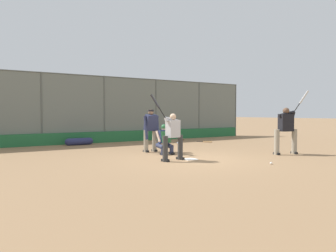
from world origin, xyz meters
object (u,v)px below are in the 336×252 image
at_px(umpire_home, 151,129).
at_px(catcher_behind_plate, 165,139).
at_px(fielding_glove_on_dirt, 182,140).
at_px(batter_on_deck, 286,129).
at_px(batter_at_plate, 172,135).
at_px(spare_bat_by_padding, 206,142).
at_px(spare_bat_third_base_side, 178,143).
at_px(equipment_bag_dugout_side, 79,142).
at_px(spare_bat_near_backstop, 166,145).
at_px(baseball_loose, 271,163).

bearing_deg(umpire_home, catcher_behind_plate, 93.34).
bearing_deg(fielding_glove_on_dirt, batter_on_deck, 88.28).
relative_size(batter_at_plate, fielding_glove_on_dirt, 7.66).
bearing_deg(umpire_home, batter_at_plate, 75.04).
bearing_deg(fielding_glove_on_dirt, spare_bat_by_padding, 107.16).
xyz_separation_m(spare_bat_third_base_side, equipment_bag_dugout_side, (4.22, -1.97, 0.13)).
distance_m(spare_bat_by_padding, equipment_bag_dugout_side, 6.28).
bearing_deg(batter_on_deck, umpire_home, 153.52).
bearing_deg(spare_bat_near_backstop, equipment_bag_dugout_side, -167.56).
bearing_deg(fielding_glove_on_dirt, spare_bat_near_backstop, 40.44).
height_order(batter_on_deck, equipment_bag_dugout_side, batter_on_deck).
xyz_separation_m(batter_on_deck, spare_bat_third_base_side, (1.01, -5.46, -0.89)).
height_order(umpire_home, baseball_loose, umpire_home).
xyz_separation_m(spare_bat_by_padding, spare_bat_third_base_side, (1.69, -0.12, -0.00)).
relative_size(catcher_behind_plate, spare_bat_by_padding, 1.67).
bearing_deg(spare_bat_third_base_side, catcher_behind_plate, -10.70).
height_order(batter_on_deck, spare_bat_near_backstop, batter_on_deck).
height_order(batter_at_plate, umpire_home, batter_at_plate).
relative_size(fielding_glove_on_dirt, equipment_bag_dugout_side, 0.20).
distance_m(batter_at_plate, fielding_glove_on_dirt, 7.51).
bearing_deg(catcher_behind_plate, equipment_bag_dugout_side, -73.02).
height_order(batter_on_deck, baseball_loose, batter_on_deck).
xyz_separation_m(batter_at_plate, batter_on_deck, (-4.31, 0.92, 0.12)).
distance_m(catcher_behind_plate, baseball_loose, 3.92).
distance_m(catcher_behind_plate, spare_bat_third_base_side, 4.13).
bearing_deg(equipment_bag_dugout_side, fielding_glove_on_dirt, 174.07).
bearing_deg(catcher_behind_plate, baseball_loose, 110.44).
bearing_deg(fielding_glove_on_dirt, batter_at_plate, 52.78).
xyz_separation_m(batter_on_deck, equipment_bag_dugout_side, (5.24, -7.43, -0.76)).
height_order(spare_bat_third_base_side, equipment_bag_dugout_side, equipment_bag_dugout_side).
xyz_separation_m(batter_at_plate, baseball_loose, (-1.99, 2.20, -0.77)).
xyz_separation_m(batter_on_deck, spare_bat_by_padding, (-0.68, -5.34, -0.89)).
xyz_separation_m(umpire_home, spare_bat_by_padding, (-4.44, -2.07, -0.84)).
xyz_separation_m(spare_bat_by_padding, fielding_glove_on_dirt, (0.47, -1.53, 0.02)).
relative_size(batter_on_deck, spare_bat_by_padding, 3.53).
distance_m(batter_at_plate, baseball_loose, 3.07).
height_order(umpire_home, spare_bat_near_backstop, umpire_home).
xyz_separation_m(fielding_glove_on_dirt, equipment_bag_dugout_side, (5.44, -0.57, 0.12)).
distance_m(batter_on_deck, spare_bat_by_padding, 5.46).
bearing_deg(batter_on_deck, equipment_bag_dugout_side, 139.67).
distance_m(umpire_home, spare_bat_near_backstop, 2.71).
height_order(batter_on_deck, fielding_glove_on_dirt, batter_on_deck).
relative_size(batter_on_deck, baseball_loose, 31.08).
bearing_deg(spare_bat_by_padding, fielding_glove_on_dirt, 158.01).
bearing_deg(spare_bat_third_base_side, equipment_bag_dugout_side, -85.03).
xyz_separation_m(catcher_behind_plate, spare_bat_near_backstop, (-1.77, -2.70, -0.53)).
bearing_deg(equipment_bag_dugout_side, batter_on_deck, 125.17).
bearing_deg(baseball_loose, spare_bat_near_backstop, -93.66).
xyz_separation_m(fielding_glove_on_dirt, baseball_loose, (2.53, 8.15, -0.01)).
bearing_deg(spare_bat_third_base_side, baseball_loose, 19.02).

